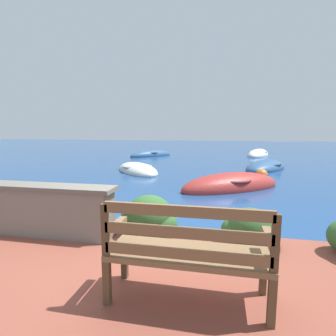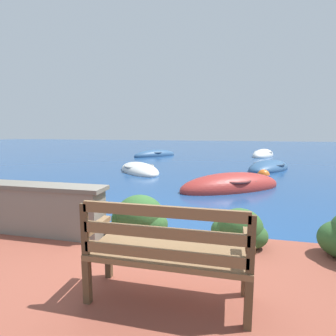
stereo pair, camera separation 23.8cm
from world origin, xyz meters
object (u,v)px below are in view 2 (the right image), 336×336
object	(u,v)px
rowboat_mid	(139,170)
mooring_buoy	(263,175)
rowboat_distant	(263,155)
rowboat_nearest	(231,187)
rowboat_far	(269,168)
rowboat_outer	(155,155)
park_bench	(166,251)

from	to	relation	value
rowboat_mid	mooring_buoy	bearing A→B (deg)	-132.80
rowboat_mid	rowboat_distant	size ratio (longest dim) A/B	0.89
rowboat_nearest	rowboat_far	bearing A→B (deg)	34.96
rowboat_nearest	rowboat_distant	xyz separation A→B (m)	(2.15, 10.69, -0.00)
rowboat_far	rowboat_outer	distance (m)	8.04
rowboat_mid	rowboat_outer	distance (m)	6.65
rowboat_outer	rowboat_nearest	bearing A→B (deg)	68.70
rowboat_outer	rowboat_distant	size ratio (longest dim) A/B	0.88
rowboat_mid	mooring_buoy	xyz separation A→B (m)	(4.90, -0.27, 0.02)
rowboat_nearest	rowboat_mid	xyz separation A→B (m)	(-3.73, 2.50, -0.01)
park_bench	rowboat_nearest	bearing A→B (deg)	86.51
rowboat_nearest	rowboat_outer	size ratio (longest dim) A/B	1.11
rowboat_outer	rowboat_distant	bearing A→B (deg)	143.35
rowboat_nearest	park_bench	bearing A→B (deg)	-130.27
rowboat_far	rowboat_distant	world-z (taller)	rowboat_distant
rowboat_distant	rowboat_nearest	bearing A→B (deg)	7.68
rowboat_mid	rowboat_nearest	bearing A→B (deg)	-163.42
park_bench	mooring_buoy	xyz separation A→B (m)	(1.76, 7.95, -0.63)
park_bench	mooring_buoy	size ratio (longest dim) A/B	2.90
rowboat_nearest	rowboat_outer	xyz separation A→B (m)	(-4.91, 9.04, -0.01)
rowboat_outer	mooring_buoy	xyz separation A→B (m)	(6.09, -6.82, 0.02)
rowboat_nearest	rowboat_distant	bearing A→B (deg)	44.19
rowboat_nearest	mooring_buoy	bearing A→B (deg)	27.69
rowboat_nearest	rowboat_far	size ratio (longest dim) A/B	1.04
rowboat_mid	rowboat_far	bearing A→B (deg)	-110.13
rowboat_mid	rowboat_far	distance (m)	5.71
park_bench	rowboat_outer	xyz separation A→B (m)	(-4.32, 14.77, -0.64)
rowboat_nearest	rowboat_far	distance (m)	4.70
rowboat_nearest	mooring_buoy	world-z (taller)	rowboat_nearest
rowboat_nearest	rowboat_outer	bearing A→B (deg)	84.08
mooring_buoy	rowboat_distant	bearing A→B (deg)	83.41
rowboat_distant	rowboat_far	bearing A→B (deg)	14.54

